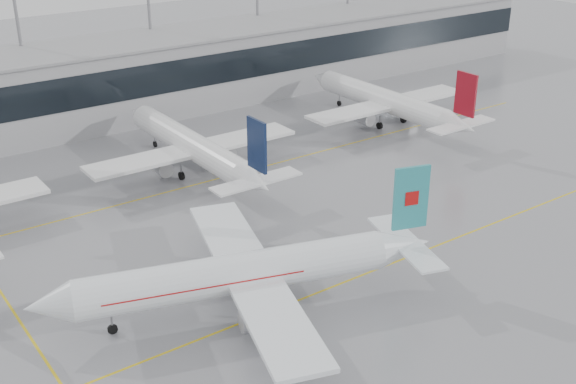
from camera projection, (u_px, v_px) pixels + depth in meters
ground at (357, 277)px, 72.44m from camera, size 320.00×320.00×0.00m
taxi_line_main at (357, 277)px, 72.44m from camera, size 120.00×0.25×0.01m
taxi_line_north at (208, 181)px, 94.70m from camera, size 120.00×0.25×0.01m
taxi_line_cross at (10, 306)px, 67.64m from camera, size 0.25×60.00×0.01m
terminal at (107, 83)px, 116.00m from camera, size 180.00×15.00×12.00m
terminal_glass at (126, 84)px, 109.78m from camera, size 180.00×0.20×5.00m
terminal_roof at (103, 45)px, 113.46m from camera, size 182.00×16.00×0.40m
light_masts at (88, 31)px, 117.44m from camera, size 156.40×1.00×22.60m
air_canada_jet at (248, 272)px, 65.70m from camera, size 37.49×30.91×12.17m
parked_jet_c at (193, 147)px, 95.92m from camera, size 29.64×36.96×11.72m
parked_jet_d at (388, 102)px, 114.50m from camera, size 29.64×36.96×11.72m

